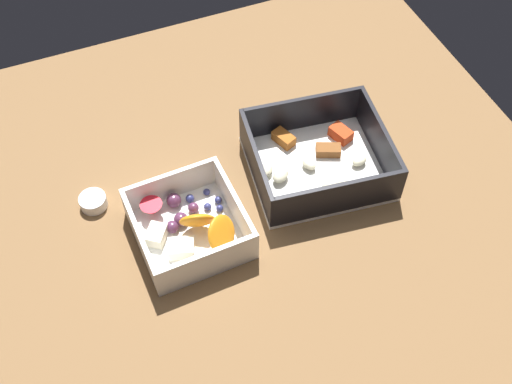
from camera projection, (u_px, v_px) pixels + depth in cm
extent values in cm
cube|color=brown|center=(264.00, 202.00, 87.34)|extent=(80.00, 80.00, 2.00)
cube|color=white|center=(317.00, 168.00, 89.34)|extent=(20.51, 18.71, 0.60)
cube|color=black|center=(256.00, 166.00, 85.40)|extent=(2.73, 16.38, 5.80)
cube|color=black|center=(380.00, 141.00, 88.16)|extent=(2.73, 16.38, 5.80)
cube|color=black|center=(301.00, 113.00, 91.36)|extent=(17.26, 2.85, 5.80)
cube|color=black|center=(338.00, 198.00, 82.19)|extent=(17.26, 2.85, 5.80)
ellipsoid|color=beige|center=(309.00, 164.00, 88.36)|extent=(2.19, 2.60, 1.11)
ellipsoid|color=beige|center=(330.00, 185.00, 86.05)|extent=(2.41, 1.70, 1.20)
ellipsoid|color=beige|center=(347.00, 187.00, 85.71)|extent=(2.70, 3.25, 1.40)
ellipsoid|color=beige|center=(266.00, 169.00, 87.72)|extent=(2.64, 2.86, 1.17)
ellipsoid|color=beige|center=(318.00, 197.00, 84.91)|extent=(2.83, 2.83, 1.18)
ellipsoid|color=beige|center=(281.00, 175.00, 86.94)|extent=(3.32, 3.16, 1.36)
ellipsoid|color=beige|center=(358.00, 159.00, 88.95)|extent=(2.47, 1.94, 1.11)
cube|color=#AD5B1E|center=(284.00, 138.00, 91.23)|extent=(2.91, 3.76, 1.58)
cube|color=brown|center=(328.00, 150.00, 90.04)|extent=(3.98, 3.12, 1.34)
cube|color=red|center=(341.00, 133.00, 91.72)|extent=(3.02, 3.75, 1.69)
cube|color=#387A33|center=(288.00, 207.00, 84.75)|extent=(0.60, 0.40, 0.20)
cube|color=#387A33|center=(351.00, 183.00, 87.16)|extent=(0.60, 0.40, 0.20)
cube|color=#387A33|center=(339.00, 187.00, 86.76)|extent=(0.60, 0.40, 0.20)
cube|color=white|center=(190.00, 234.00, 82.69)|extent=(13.98, 14.32, 0.60)
cube|color=white|center=(140.00, 240.00, 78.97)|extent=(1.10, 13.86, 4.70)
cube|color=white|center=(235.00, 205.00, 82.16)|extent=(1.10, 13.86, 4.70)
cube|color=white|center=(171.00, 185.00, 84.18)|extent=(12.30, 1.04, 4.70)
cube|color=white|center=(208.00, 263.00, 76.95)|extent=(12.30, 1.04, 4.70)
ellipsoid|color=orange|center=(197.00, 220.00, 80.56)|extent=(5.28, 4.22, 4.80)
ellipsoid|color=orange|center=(221.00, 234.00, 79.24)|extent=(6.06, 5.98, 4.97)
cube|color=#F4EACC|center=(181.00, 248.00, 79.82)|extent=(3.85, 3.30, 1.97)
cube|color=#F4EACC|center=(157.00, 235.00, 81.14)|extent=(3.56, 3.73, 1.79)
cube|color=#F4EACC|center=(200.00, 259.00, 79.24)|extent=(2.81, 2.99, 1.44)
sphere|color=#562D4C|center=(174.00, 200.00, 84.34)|extent=(1.98, 1.98, 1.98)
sphere|color=#562D4C|center=(180.00, 216.00, 82.86)|extent=(1.84, 1.84, 1.84)
sphere|color=#562D4C|center=(193.00, 208.00, 83.93)|extent=(1.46, 1.46, 1.46)
sphere|color=#562D4C|center=(172.00, 227.00, 81.95)|extent=(1.69, 1.69, 1.69)
cone|color=red|center=(152.00, 209.00, 83.20)|extent=(2.97, 2.97, 2.38)
sphere|color=navy|center=(208.00, 207.00, 84.28)|extent=(1.03, 1.03, 1.03)
sphere|color=navy|center=(218.00, 200.00, 84.97)|extent=(1.01, 1.01, 1.01)
sphere|color=navy|center=(207.00, 192.00, 85.82)|extent=(0.94, 0.94, 0.94)
sphere|color=navy|center=(190.00, 198.00, 85.03)|extent=(1.17, 1.17, 1.17)
sphere|color=navy|center=(219.00, 207.00, 84.31)|extent=(0.95, 0.95, 0.95)
cylinder|color=white|center=(93.00, 202.00, 85.13)|extent=(3.66, 3.66, 1.68)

